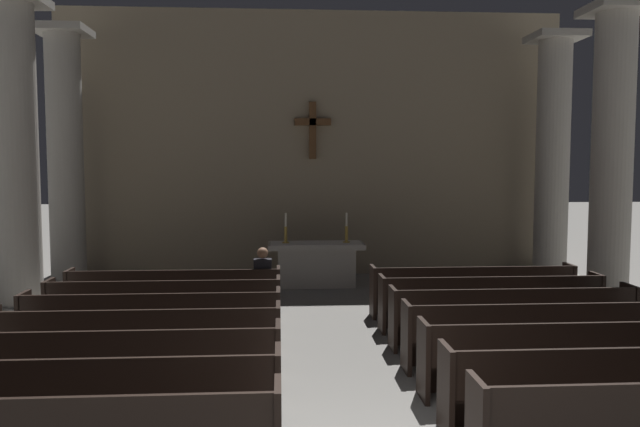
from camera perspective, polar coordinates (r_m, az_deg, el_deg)
The scene contains 21 objects.
pew_left_row_2 at distance 6.88m, azimuth -20.08°, elevation -15.58°, with size 3.77×0.50×0.95m.
pew_left_row_3 at distance 7.80m, azimuth -17.95°, elevation -13.11°, with size 3.77×0.50×0.95m.
pew_left_row_4 at distance 8.74m, azimuth -16.30°, elevation -11.15°, with size 3.77×0.50×0.95m.
pew_left_row_5 at distance 9.69m, azimuth -15.00°, elevation -9.57°, with size 3.77×0.50×0.95m.
pew_left_row_6 at distance 10.65m, azimuth -13.93°, elevation -8.27°, with size 3.77×0.50×0.95m.
pew_left_row_7 at distance 11.63m, azimuth -13.05°, elevation -7.18°, with size 3.77×0.50×0.95m.
pew_right_row_2 at distance 7.52m, azimuth 25.63°, elevation -14.01°, with size 3.77×0.50×0.95m.
pew_right_row_3 at distance 8.37m, azimuth 22.17°, elevation -12.01°, with size 3.77×0.50×0.95m.
pew_right_row_4 at distance 9.25m, azimuth 19.40°, elevation -10.35°, with size 3.77×0.50×0.95m.
pew_right_row_5 at distance 10.16m, azimuth 17.15°, elevation -8.97°, with size 3.77×0.50×0.95m.
pew_right_row_6 at distance 11.08m, azimuth 15.27°, elevation -7.81°, with size 3.77×0.50×0.95m.
pew_right_row_7 at distance 12.02m, azimuth 13.70°, elevation -6.82°, with size 3.77×0.50×0.95m.
column_left_third at distance 12.89m, azimuth -25.90°, elevation 4.28°, with size 1.17×1.17×5.89m.
column_right_third at distance 13.62m, azimuth 25.02°, elevation 4.30°, with size 1.17×1.17×5.89m.
column_left_fourth at distance 15.41m, azimuth -22.13°, elevation 4.36°, with size 1.17×1.17×5.89m.
column_right_fourth at distance 16.02m, azimuth 20.39°, elevation 4.40°, with size 1.17×1.17×5.89m.
altar at distance 14.48m, azimuth -0.35°, elevation -4.54°, with size 2.20×0.90×1.01m.
candlestick_left at distance 14.36m, azimuth -3.14°, elevation -1.82°, with size 0.16×0.16×0.69m.
candlestick_right at distance 14.45m, azimuth 2.42°, elevation -1.78°, with size 0.16×0.16×0.69m.
apse_with_cross at distance 16.00m, azimuth -0.72°, elevation 6.34°, with size 12.63×0.42×6.64m.
lone_worshipper at distance 11.47m, azimuth -5.22°, elevation -6.14°, with size 0.32×0.43×1.32m.
Camera 1 is at (-0.85, -5.23, 2.81)m, focal length 35.16 mm.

